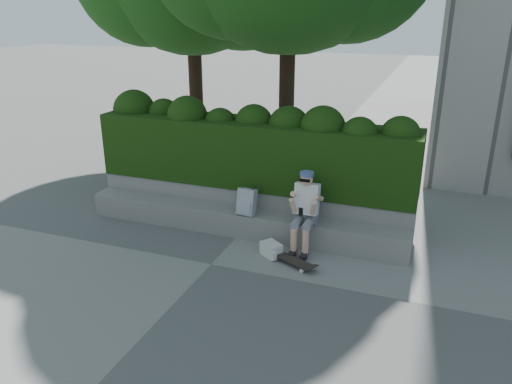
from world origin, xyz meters
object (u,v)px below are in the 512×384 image
at_px(skateboard, 291,260).
at_px(backpack_ground, 271,249).
at_px(person, 305,208).
at_px(backpack_plaid, 247,202).

bearing_deg(skateboard, backpack_ground, -178.55).
distance_m(person, backpack_plaid, 1.09).
relative_size(skateboard, backpack_ground, 2.51).
xyz_separation_m(skateboard, backpack_plaid, (-1.04, 0.69, 0.61)).
distance_m(backpack_plaid, backpack_ground, 1.00).
bearing_deg(person, skateboard, -94.63).
height_order(person, backpack_plaid, person).
distance_m(person, skateboard, 0.91).
height_order(backpack_plaid, backpack_ground, backpack_plaid).
xyz_separation_m(person, skateboard, (-0.05, -0.61, -0.68)).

